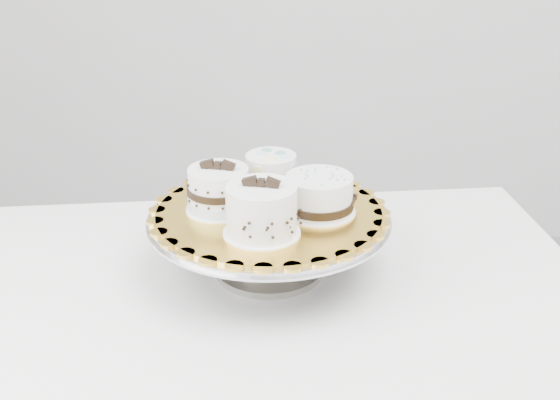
{
  "coord_description": "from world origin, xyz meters",
  "views": [
    {
      "loc": [
        -0.07,
        -0.92,
        1.37
      ],
      "look_at": [
        -0.1,
        0.16,
        0.88
      ],
      "focal_mm": 45.0,
      "sensor_mm": 36.0,
      "label": 1
    }
  ],
  "objects_px": {
    "table": "(268,331)",
    "cake_dots": "(271,172)",
    "cake_board": "(269,212)",
    "cake_banded": "(219,191)",
    "cake_ribbon": "(320,196)",
    "cake_swirl": "(262,211)",
    "cake_stand": "(269,232)"
  },
  "relations": [
    {
      "from": "table",
      "to": "cake_dots",
      "type": "xyz_separation_m",
      "value": [
        0.0,
        0.14,
        0.24
      ]
    },
    {
      "from": "cake_dots",
      "to": "cake_stand",
      "type": "bearing_deg",
      "value": -83.13
    },
    {
      "from": "cake_stand",
      "to": "cake_banded",
      "type": "relative_size",
      "value": 3.54
    },
    {
      "from": "cake_swirl",
      "to": "cake_dots",
      "type": "relative_size",
      "value": 1.13
    },
    {
      "from": "table",
      "to": "cake_ribbon",
      "type": "height_order",
      "value": "cake_ribbon"
    },
    {
      "from": "table",
      "to": "cake_board",
      "type": "bearing_deg",
      "value": 82.71
    },
    {
      "from": "cake_stand",
      "to": "cake_ribbon",
      "type": "relative_size",
      "value": 3.01
    },
    {
      "from": "table",
      "to": "cake_swirl",
      "type": "distance_m",
      "value": 0.25
    },
    {
      "from": "cake_stand",
      "to": "cake_banded",
      "type": "height_order",
      "value": "cake_banded"
    },
    {
      "from": "cake_dots",
      "to": "cake_banded",
      "type": "bearing_deg",
      "value": -126.92
    },
    {
      "from": "table",
      "to": "cake_board",
      "type": "height_order",
      "value": "cake_board"
    },
    {
      "from": "cake_board",
      "to": "cake_banded",
      "type": "height_order",
      "value": "cake_banded"
    },
    {
      "from": "cake_banded",
      "to": "cake_dots",
      "type": "height_order",
      "value": "cake_banded"
    },
    {
      "from": "cake_board",
      "to": "cake_banded",
      "type": "bearing_deg",
      "value": 179.22
    },
    {
      "from": "table",
      "to": "cake_banded",
      "type": "distance_m",
      "value": 0.26
    },
    {
      "from": "table",
      "to": "cake_dots",
      "type": "distance_m",
      "value": 0.28
    },
    {
      "from": "cake_stand",
      "to": "cake_ribbon",
      "type": "distance_m",
      "value": 0.11
    },
    {
      "from": "cake_board",
      "to": "cake_dots",
      "type": "distance_m",
      "value": 0.1
    },
    {
      "from": "table",
      "to": "cake_swirl",
      "type": "xyz_separation_m",
      "value": [
        -0.01,
        -0.03,
        0.25
      ]
    },
    {
      "from": "table",
      "to": "cake_banded",
      "type": "height_order",
      "value": "cake_banded"
    },
    {
      "from": "cake_swirl",
      "to": "cake_dots",
      "type": "xyz_separation_m",
      "value": [
        0.01,
        0.17,
        -0.0
      ]
    },
    {
      "from": "cake_swirl",
      "to": "cake_banded",
      "type": "relative_size",
      "value": 1.09
    },
    {
      "from": "cake_dots",
      "to": "cake_ribbon",
      "type": "height_order",
      "value": "same"
    },
    {
      "from": "cake_stand",
      "to": "cake_board",
      "type": "height_order",
      "value": "cake_board"
    },
    {
      "from": "table",
      "to": "cake_dots",
      "type": "relative_size",
      "value": 10.68
    },
    {
      "from": "cake_board",
      "to": "cake_dots",
      "type": "bearing_deg",
      "value": 89.95
    },
    {
      "from": "cake_board",
      "to": "cake_banded",
      "type": "distance_m",
      "value": 0.09
    },
    {
      "from": "cake_swirl",
      "to": "cake_dots",
      "type": "distance_m",
      "value": 0.17
    },
    {
      "from": "cake_swirl",
      "to": "cake_dots",
      "type": "height_order",
      "value": "cake_swirl"
    },
    {
      "from": "table",
      "to": "cake_board",
      "type": "distance_m",
      "value": 0.21
    },
    {
      "from": "cake_board",
      "to": "cake_swirl",
      "type": "height_order",
      "value": "cake_swirl"
    },
    {
      "from": "cake_dots",
      "to": "cake_ribbon",
      "type": "relative_size",
      "value": 0.82
    }
  ]
}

